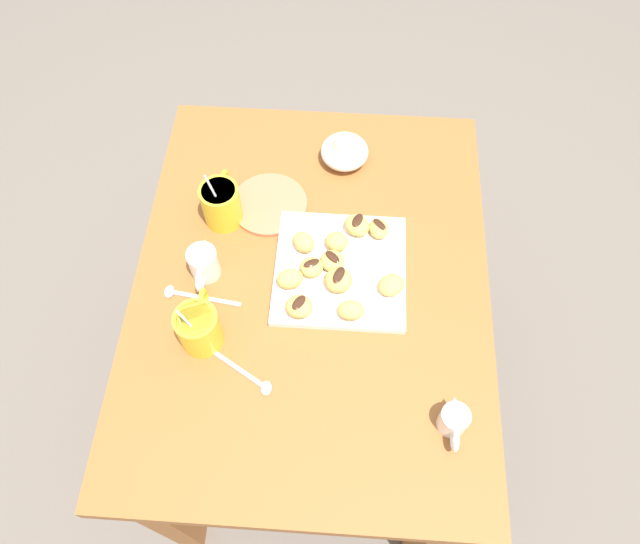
{
  "coord_description": "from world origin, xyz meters",
  "views": [
    {
      "loc": [
        -0.59,
        -0.06,
        1.78
      ],
      "look_at": [
        0.01,
        -0.02,
        0.73
      ],
      "focal_mm": 33.44,
      "sensor_mm": 36.0,
      "label": 1
    }
  ],
  "objects": [
    {
      "name": "beignet_1",
      "position": [
        0.01,
        0.0,
        0.74
      ],
      "size": [
        0.05,
        0.05,
        0.03
      ],
      "primitive_type": "ellipsoid",
      "rotation": [
        0.0,
        0.0,
        4.85
      ],
      "color": "#DBA351",
      "rests_on": "pastry_plate_square"
    },
    {
      "name": "ice_cream_bowl",
      "position": [
        0.32,
        -0.05,
        0.75
      ],
      "size": [
        0.11,
        0.11,
        0.08
      ],
      "color": "white",
      "rests_on": "dining_table"
    },
    {
      "name": "beignet_2",
      "position": [
        -0.01,
        -0.06,
        0.75
      ],
      "size": [
        0.07,
        0.07,
        0.04
      ],
      "primitive_type": "ellipsoid",
      "rotation": [
        0.0,
        0.0,
        5.9
      ],
      "color": "#DBA351",
      "rests_on": "pastry_plate_square"
    },
    {
      "name": "beignet_5",
      "position": [
        0.07,
        0.02,
        0.75
      ],
      "size": [
        0.07,
        0.06,
        0.03
      ],
      "primitive_type": "ellipsoid",
      "rotation": [
        0.0,
        0.0,
        2.27
      ],
      "color": "#DBA351",
      "rests_on": "pastry_plate_square"
    },
    {
      "name": "chocolate_drizzle_6",
      "position": [
        -0.08,
        0.02,
        0.76
      ],
      "size": [
        0.04,
        0.03,
        0.0
      ],
      "primitive_type": "ellipsoid",
      "rotation": [
        0.0,
        0.0,
        5.72
      ],
      "color": "#381E11",
      "rests_on": "beignet_6"
    },
    {
      "name": "dining_table",
      "position": [
        0.0,
        0.0,
        0.57
      ],
      "size": [
        0.95,
        0.73,
        0.71
      ],
      "color": "#935628",
      "rests_on": "ground_plane"
    },
    {
      "name": "ground_plane",
      "position": [
        0.0,
        0.0,
        0.0
      ],
      "size": [
        8.0,
        8.0,
        0.0
      ],
      "primitive_type": "plane",
      "color": "#665B51"
    },
    {
      "name": "beignet_4",
      "position": [
        0.12,
        -0.09,
        0.75
      ],
      "size": [
        0.07,
        0.07,
        0.03
      ],
      "primitive_type": "ellipsoid",
      "rotation": [
        0.0,
        0.0,
        5.61
      ],
      "color": "#DBA351",
      "rests_on": "pastry_plate_square"
    },
    {
      "name": "beignet_7",
      "position": [
        0.12,
        -0.13,
        0.75
      ],
      "size": [
        0.06,
        0.05,
        0.03
      ],
      "primitive_type": "ellipsoid",
      "rotation": [
        0.0,
        0.0,
        3.43
      ],
      "color": "#DBA351",
      "rests_on": "pastry_plate_square"
    },
    {
      "name": "beignet_8",
      "position": [
        -0.08,
        -0.08,
        0.75
      ],
      "size": [
        0.05,
        0.06,
        0.03
      ],
      "primitive_type": "ellipsoid",
      "rotation": [
        0.0,
        0.0,
        4.8
      ],
      "color": "#DBA351",
      "rests_on": "pastry_plate_square"
    },
    {
      "name": "beignet_9",
      "position": [
        -0.02,
        -0.16,
        0.75
      ],
      "size": [
        0.07,
        0.07,
        0.03
      ],
      "primitive_type": "ellipsoid",
      "rotation": [
        0.0,
        0.0,
        3.79
      ],
      "color": "#DBA351",
      "rests_on": "pastry_plate_square"
    },
    {
      "name": "beignet_6",
      "position": [
        -0.08,
        0.02,
        0.75
      ],
      "size": [
        0.06,
        0.06,
        0.03
      ],
      "primitive_type": "ellipsoid",
      "rotation": [
        0.0,
        0.0,
        6.16
      ],
      "color": "#DBA351",
      "rests_on": "pastry_plate_square"
    },
    {
      "name": "beignet_10",
      "position": [
        -0.02,
        0.04,
        0.75
      ],
      "size": [
        0.05,
        0.06,
        0.03
      ],
      "primitive_type": "ellipsoid",
      "rotation": [
        0.0,
        0.0,
        0.23
      ],
      "color": "#DBA351",
      "rests_on": "pastry_plate_square"
    },
    {
      "name": "chocolate_drizzle_1",
      "position": [
        0.01,
        0.0,
        0.76
      ],
      "size": [
        0.03,
        0.04,
        0.0
      ],
      "primitive_type": "ellipsoid",
      "rotation": [
        0.0,
        0.0,
        5.18
      ],
      "color": "#381E11",
      "rests_on": "beignet_1"
    },
    {
      "name": "beignet_3",
      "position": [
        0.08,
        -0.05,
        0.75
      ],
      "size": [
        0.05,
        0.06,
        0.04
      ],
      "primitive_type": "ellipsoid",
      "rotation": [
        0.0,
        0.0,
        1.35
      ],
      "color": "#DBA351",
      "rests_on": "pastry_plate_square"
    },
    {
      "name": "coffee_mug_yellow_left",
      "position": [
        -0.14,
        0.2,
        0.76
      ],
      "size": [
        0.12,
        0.08,
        0.14
      ],
      "color": "yellow",
      "rests_on": "dining_table"
    },
    {
      "name": "coffee_mug_yellow_right",
      "position": [
        0.15,
        0.2,
        0.77
      ],
      "size": [
        0.12,
        0.08,
        0.15
      ],
      "color": "yellow",
      "rests_on": "dining_table"
    },
    {
      "name": "cream_pitcher_white",
      "position": [
        0.0,
        0.22,
        0.75
      ],
      "size": [
        0.1,
        0.06,
        0.07
      ],
      "color": "white",
      "rests_on": "dining_table"
    },
    {
      "name": "pastry_plate_square",
      "position": [
        0.02,
        -0.06,
        0.72
      ],
      "size": [
        0.27,
        0.27,
        0.02
      ],
      "primitive_type": "cube",
      "color": "white",
      "rests_on": "dining_table"
    },
    {
      "name": "chocolate_drizzle_4",
      "position": [
        0.12,
        -0.09,
        0.77
      ],
      "size": [
        0.04,
        0.03,
        0.0
      ],
      "primitive_type": "ellipsoid",
      "rotation": [
        0.0,
        0.0,
        5.92
      ],
      "color": "#381E11",
      "rests_on": "beignet_4"
    },
    {
      "name": "chocolate_drizzle_2",
      "position": [
        -0.01,
        -0.06,
        0.77
      ],
      "size": [
        0.04,
        0.03,
        0.0
      ],
      "primitive_type": "ellipsoid",
      "rotation": [
        0.0,
        0.0,
        5.93
      ],
      "color": "#381E11",
      "rests_on": "beignet_2"
    },
    {
      "name": "loose_spoon_by_plate",
      "position": [
        -0.05,
        0.24,
        0.72
      ],
      "size": [
        0.04,
        0.16,
        0.01
      ],
      "color": "silver",
      "rests_on": "dining_table"
    },
    {
      "name": "saucer_coral_left",
      "position": [
        0.18,
        0.11,
        0.72
      ],
      "size": [
        0.17,
        0.17,
        0.01
      ],
      "primitive_type": "cylinder",
      "color": "#E5704C",
      "rests_on": "dining_table"
    },
    {
      "name": "chocolate_sauce_pitcher",
      "position": [
        -0.28,
        -0.27,
        0.74
      ],
      "size": [
        0.09,
        0.05,
        0.06
      ],
      "color": "white",
      "rests_on": "dining_table"
    },
    {
      "name": "chocolate_drizzle_7",
      "position": [
        0.12,
        -0.13,
        0.76
      ],
      "size": [
        0.03,
        0.03,
        0.0
      ],
      "primitive_type": "ellipsoid",
      "rotation": [
        0.0,
        0.0,
        3.9
      ],
      "color": "#381E11",
      "rests_on": "beignet_7"
    },
    {
      "name": "loose_spoon_near_saucer",
      "position": [
        -0.21,
        0.11,
        0.72
      ],
      "size": [
        0.09,
        0.14,
        0.01
      ],
      "color": "silver",
      "rests_on": "dining_table"
    },
    {
      "name": "beignet_0",
      "position": [
        0.03,
        -0.04,
        0.74
      ],
      "size": [
        0.07,
        0.07,
        0.03
      ],
      "primitive_type": "ellipsoid",
      "rotation": [
        0.0,
        0.0,
        3.65
      ],
      "color": "#DBA351",
      "rests_on": "pastry_plate_square"
    },
    {
      "name": "chocolate_drizzle_0",
      "position": [
        0.03,
        -0.04,
        0.76
      ],
      "size": [
        0.04,
        0.04,
        0.0
      ],
      "primitive_type": "ellipsoid",
      "rotation": [
        0.0,
        0.0,
        3.96
      ],
      "color": "#381E11",
      "rests_on": "beignet_0"
    }
  ]
}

